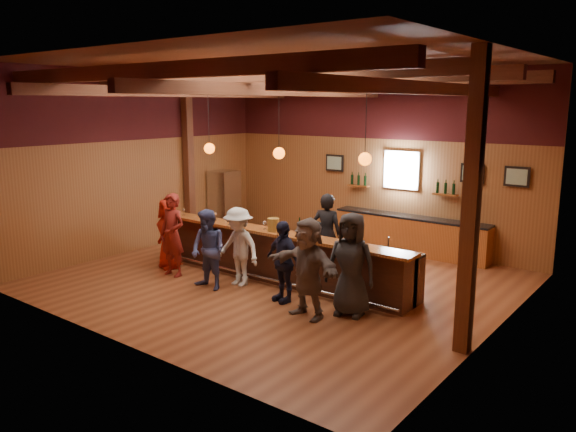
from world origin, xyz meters
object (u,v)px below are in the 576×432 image
(ice_bucket, at_px, (273,225))
(bottle_a, at_px, (300,228))
(bar_counter, at_px, (284,255))
(customer_redvest, at_px, (172,235))
(bartender, at_px, (327,235))
(customer_white, at_px, (238,247))
(customer_denim, at_px, (208,250))
(customer_navy, at_px, (283,261))
(customer_dark, at_px, (351,264))
(back_bar_cabinet, at_px, (410,235))
(customer_brown, at_px, (308,268))
(stainless_fridge, at_px, (224,202))
(customer_orange, at_px, (169,233))

(ice_bucket, distance_m, bottle_a, 0.64)
(bar_counter, height_order, ice_bucket, ice_bucket)
(customer_redvest, relative_size, bartender, 1.00)
(customer_white, xyz_separation_m, bottle_a, (1.09, 0.62, 0.43))
(customer_denim, xyz_separation_m, customer_navy, (1.62, 0.36, -0.04))
(customer_redvest, bearing_deg, customer_dark, 1.83)
(customer_redvest, height_order, customer_white, customer_redvest)
(customer_denim, relative_size, bottle_a, 4.59)
(back_bar_cabinet, relative_size, customer_brown, 2.25)
(customer_redvest, bearing_deg, ice_bucket, 21.35)
(back_bar_cabinet, relative_size, customer_denim, 2.46)
(bar_counter, relative_size, ice_bucket, 23.52)
(back_bar_cabinet, distance_m, ice_bucket, 4.16)
(bottle_a, bearing_deg, stainless_fridge, 149.98)
(customer_dark, distance_m, ice_bucket, 2.31)
(customer_dark, bearing_deg, bar_counter, 146.57)
(bar_counter, relative_size, bottle_a, 17.75)
(customer_dark, height_order, bartender, customer_dark)
(customer_orange, xyz_separation_m, customer_white, (2.12, 0.03, 0.02))
(back_bar_cabinet, xyz_separation_m, customer_denim, (-1.99, -5.01, 0.34))
(bartender, bearing_deg, customer_denim, 44.70)
(ice_bucket, bearing_deg, back_bar_cabinet, 72.77)
(stainless_fridge, bearing_deg, customer_white, -42.71)
(back_bar_cabinet, bearing_deg, customer_navy, -94.49)
(stainless_fridge, distance_m, customer_dark, 7.14)
(stainless_fridge, distance_m, customer_white, 4.94)
(back_bar_cabinet, height_order, customer_redvest, customer_redvest)
(bottle_a, bearing_deg, customer_dark, -21.46)
(customer_navy, distance_m, bartender, 1.87)
(customer_dark, bearing_deg, bartender, 123.17)
(bar_counter, bearing_deg, bottle_a, -24.68)
(back_bar_cabinet, height_order, stainless_fridge, stainless_fridge)
(customer_brown, bearing_deg, customer_dark, 54.91)
(back_bar_cabinet, bearing_deg, bar_counter, -108.34)
(customer_redvest, bearing_deg, customer_brown, -5.89)
(bottle_a, bearing_deg, bartender, 91.84)
(customer_denim, distance_m, bartender, 2.60)
(stainless_fridge, relative_size, customer_brown, 1.01)
(back_bar_cabinet, xyz_separation_m, bartender, (-0.61, -2.81, 0.43))
(customer_redvest, xyz_separation_m, ice_bucket, (2.06, 0.93, 0.34))
(customer_white, bearing_deg, ice_bucket, 53.65)
(customer_orange, distance_m, customer_redvest, 0.63)
(bartender, bearing_deg, bar_counter, 39.70)
(customer_orange, xyz_separation_m, bottle_a, (3.21, 0.65, 0.45))
(back_bar_cabinet, xyz_separation_m, customer_dark, (1.01, -4.47, 0.45))
(bar_counter, height_order, customer_denim, customer_denim)
(bar_counter, distance_m, back_bar_cabinet, 3.76)
(customer_navy, distance_m, bottle_a, 0.96)
(customer_redvest, height_order, customer_dark, customer_dark)
(customer_redvest, distance_m, customer_dark, 4.29)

